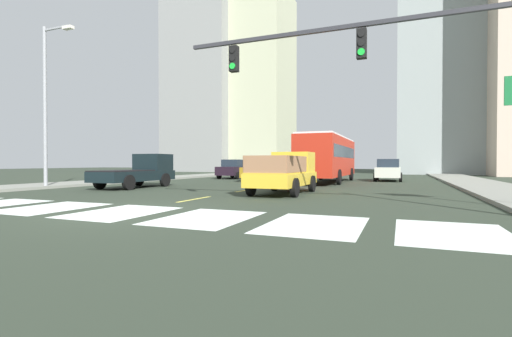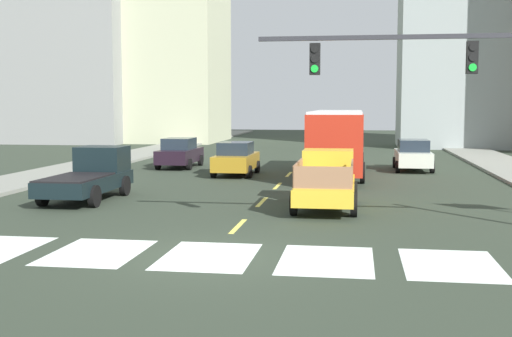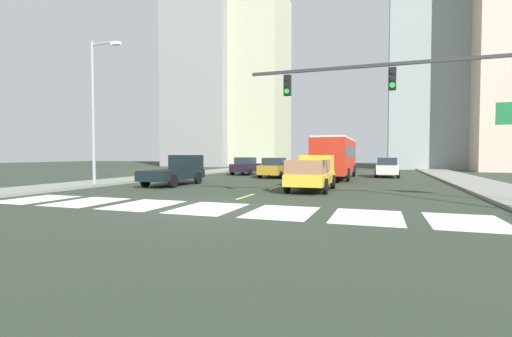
{
  "view_description": "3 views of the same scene",
  "coord_description": "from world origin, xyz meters",
  "px_view_note": "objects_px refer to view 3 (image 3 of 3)",
  "views": [
    {
      "loc": [
        7.47,
        -8.18,
        1.42
      ],
      "look_at": [
        1.26,
        7.33,
        1.16
      ],
      "focal_mm": 25.4,
      "sensor_mm": 36.0,
      "label": 1
    },
    {
      "loc": [
        3.48,
        -15.31,
        3.64
      ],
      "look_at": [
        0.02,
        7.43,
        1.41
      ],
      "focal_mm": 46.53,
      "sensor_mm": 36.0,
      "label": 2
    },
    {
      "loc": [
        6.03,
        -12.12,
        1.99
      ],
      "look_at": [
        -0.43,
        6.76,
        1.23
      ],
      "focal_mm": 25.6,
      "sensor_mm": 36.0,
      "label": 3
    }
  ],
  "objects_px": {
    "pickup_dark": "(177,171)",
    "city_bus": "(336,155)",
    "pickup_stakebed": "(313,173)",
    "sedan_far": "(246,166)",
    "streetlight_left": "(95,107)",
    "sedan_near_right": "(274,168)",
    "sedan_near_left": "(387,167)",
    "traffic_signal_gantry": "(427,93)"
  },
  "relations": [
    {
      "from": "sedan_near_right",
      "to": "pickup_dark",
      "type": "bearing_deg",
      "value": -115.01
    },
    {
      "from": "pickup_stakebed",
      "to": "traffic_signal_gantry",
      "type": "height_order",
      "value": "traffic_signal_gantry"
    },
    {
      "from": "city_bus",
      "to": "sedan_far",
      "type": "distance_m",
      "value": 9.76
    },
    {
      "from": "sedan_near_left",
      "to": "streetlight_left",
      "type": "xyz_separation_m",
      "value": [
        -17.4,
        -15.81,
        4.11
      ]
    },
    {
      "from": "traffic_signal_gantry",
      "to": "streetlight_left",
      "type": "bearing_deg",
      "value": 169.13
    },
    {
      "from": "pickup_stakebed",
      "to": "pickup_dark",
      "type": "relative_size",
      "value": 1.0
    },
    {
      "from": "sedan_far",
      "to": "streetlight_left",
      "type": "distance_m",
      "value": 16.62
    },
    {
      "from": "pickup_stakebed",
      "to": "sedan_near_right",
      "type": "bearing_deg",
      "value": 115.29
    },
    {
      "from": "city_bus",
      "to": "sedan_near_right",
      "type": "bearing_deg",
      "value": -179.04
    },
    {
      "from": "sedan_far",
      "to": "city_bus",
      "type": "bearing_deg",
      "value": -20.71
    },
    {
      "from": "city_bus",
      "to": "traffic_signal_gantry",
      "type": "relative_size",
      "value": 1.05
    },
    {
      "from": "pickup_dark",
      "to": "streetlight_left",
      "type": "xyz_separation_m",
      "value": [
        -4.17,
        -2.66,
        4.05
      ]
    },
    {
      "from": "traffic_signal_gantry",
      "to": "city_bus",
      "type": "bearing_deg",
      "value": 107.92
    },
    {
      "from": "sedan_near_right",
      "to": "streetlight_left",
      "type": "relative_size",
      "value": 0.49
    },
    {
      "from": "pickup_stakebed",
      "to": "pickup_dark",
      "type": "height_order",
      "value": "same"
    },
    {
      "from": "pickup_dark",
      "to": "traffic_signal_gantry",
      "type": "distance_m",
      "value": 15.93
    },
    {
      "from": "sedan_far",
      "to": "streetlight_left",
      "type": "bearing_deg",
      "value": -106.21
    },
    {
      "from": "city_bus",
      "to": "sedan_near_left",
      "type": "bearing_deg",
      "value": 39.08
    },
    {
      "from": "sedan_near_right",
      "to": "sedan_far",
      "type": "height_order",
      "value": "same"
    },
    {
      "from": "sedan_far",
      "to": "sedan_near_left",
      "type": "height_order",
      "value": "same"
    },
    {
      "from": "sedan_far",
      "to": "streetlight_left",
      "type": "relative_size",
      "value": 0.49
    },
    {
      "from": "city_bus",
      "to": "sedan_far",
      "type": "relative_size",
      "value": 2.45
    },
    {
      "from": "city_bus",
      "to": "pickup_stakebed",
      "type": "bearing_deg",
      "value": -92.36
    },
    {
      "from": "city_bus",
      "to": "sedan_near_left",
      "type": "height_order",
      "value": "city_bus"
    },
    {
      "from": "streetlight_left",
      "to": "pickup_stakebed",
      "type": "bearing_deg",
      "value": 8.63
    },
    {
      "from": "sedan_near_right",
      "to": "traffic_signal_gantry",
      "type": "bearing_deg",
      "value": -58.4
    },
    {
      "from": "pickup_dark",
      "to": "sedan_near_right",
      "type": "relative_size",
      "value": 1.18
    },
    {
      "from": "city_bus",
      "to": "sedan_near_right",
      "type": "distance_m",
      "value": 5.3
    },
    {
      "from": "sedan_near_left",
      "to": "sedan_far",
      "type": "bearing_deg",
      "value": -176.34
    },
    {
      "from": "sedan_near_right",
      "to": "sedan_far",
      "type": "relative_size",
      "value": 1.0
    },
    {
      "from": "pickup_stakebed",
      "to": "city_bus",
      "type": "distance_m",
      "value": 10.31
    },
    {
      "from": "sedan_far",
      "to": "streetlight_left",
      "type": "xyz_separation_m",
      "value": [
        -4.21,
        -15.54,
        4.11
      ]
    },
    {
      "from": "pickup_dark",
      "to": "sedan_near_right",
      "type": "bearing_deg",
      "value": 67.15
    },
    {
      "from": "pickup_dark",
      "to": "city_bus",
      "type": "xyz_separation_m",
      "value": [
        9.17,
        9.61,
        1.03
      ]
    },
    {
      "from": "pickup_dark",
      "to": "city_bus",
      "type": "relative_size",
      "value": 0.48
    },
    {
      "from": "sedan_near_left",
      "to": "streetlight_left",
      "type": "bearing_deg",
      "value": -135.25
    },
    {
      "from": "traffic_signal_gantry",
      "to": "streetlight_left",
      "type": "height_order",
      "value": "streetlight_left"
    },
    {
      "from": "city_bus",
      "to": "sedan_near_right",
      "type": "relative_size",
      "value": 2.45
    },
    {
      "from": "streetlight_left",
      "to": "sedan_near_right",
      "type": "bearing_deg",
      "value": 55.79
    },
    {
      "from": "pickup_stakebed",
      "to": "sedan_near_left",
      "type": "distance_m",
      "value": 14.4
    },
    {
      "from": "city_bus",
      "to": "streetlight_left",
      "type": "relative_size",
      "value": 1.2
    },
    {
      "from": "pickup_dark",
      "to": "traffic_signal_gantry",
      "type": "bearing_deg",
      "value": -23.22
    }
  ]
}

